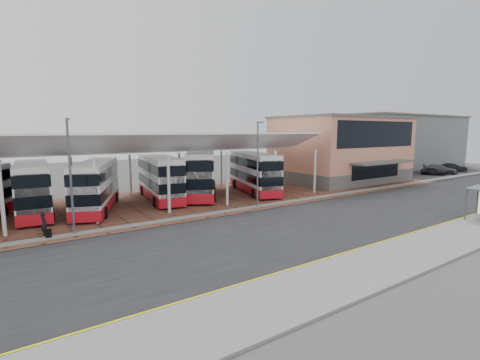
# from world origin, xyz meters

# --- Properties ---
(ground) EXTENTS (140.00, 140.00, 0.00)m
(ground) POSITION_xyz_m (0.00, 0.00, 0.00)
(ground) COLOR #474945
(road) EXTENTS (120.00, 14.00, 0.02)m
(road) POSITION_xyz_m (0.00, -1.00, 0.01)
(road) COLOR black
(road) RESTS_ON ground
(forecourt) EXTENTS (72.00, 16.00, 0.06)m
(forecourt) POSITION_xyz_m (2.00, 13.00, 0.03)
(forecourt) COLOR brown
(forecourt) RESTS_ON ground
(sidewalk) EXTENTS (120.00, 4.00, 0.14)m
(sidewalk) POSITION_xyz_m (0.00, -9.00, 0.07)
(sidewalk) COLOR slate
(sidewalk) RESTS_ON ground
(north_kerb) EXTENTS (120.00, 0.80, 0.14)m
(north_kerb) POSITION_xyz_m (0.00, 6.20, 0.07)
(north_kerb) COLOR slate
(north_kerb) RESTS_ON ground
(carpark_surface) EXTENTS (22.00, 10.00, 0.08)m
(carpark_surface) POSITION_xyz_m (44.00, 10.00, 0.04)
(carpark_surface) COLOR black
(carpark_surface) RESTS_ON ground
(yellow_line_near) EXTENTS (120.00, 0.12, 0.01)m
(yellow_line_near) POSITION_xyz_m (0.00, -7.00, 0.03)
(yellow_line_near) COLOR yellow
(yellow_line_near) RESTS_ON road
(yellow_line_far) EXTENTS (120.00, 0.12, 0.01)m
(yellow_line_far) POSITION_xyz_m (0.00, -6.70, 0.03)
(yellow_line_far) COLOR yellow
(yellow_line_far) RESTS_ON road
(canopy) EXTENTS (37.00, 11.63, 7.07)m
(canopy) POSITION_xyz_m (-6.00, 13.94, 5.80)
(canopy) COLOR silver
(canopy) RESTS_ON ground
(terminal) EXTENTS (18.40, 14.40, 9.25)m
(terminal) POSITION_xyz_m (23.00, 13.92, 4.66)
(terminal) COLOR #5C5A56
(terminal) RESTS_ON ground
(warehouse) EXTENTS (30.50, 20.50, 10.25)m
(warehouse) POSITION_xyz_m (48.00, 24.00, 5.15)
(warehouse) COLOR slate
(warehouse) RESTS_ON ground
(lamp_west) EXTENTS (0.16, 0.90, 8.07)m
(lamp_west) POSITION_xyz_m (-14.00, 6.27, 4.36)
(lamp_west) COLOR #595C61
(lamp_west) RESTS_ON ground
(lamp_east) EXTENTS (0.16, 0.90, 8.07)m
(lamp_east) POSITION_xyz_m (2.00, 6.27, 4.36)
(lamp_east) COLOR #595C61
(lamp_east) RESTS_ON ground
(bus_1) EXTENTS (3.25, 11.05, 4.50)m
(bus_1) POSITION_xyz_m (-15.79, 14.99, 2.29)
(bus_1) COLOR white
(bus_1) RESTS_ON forecourt
(bus_2) EXTENTS (6.33, 10.88, 4.43)m
(bus_2) POSITION_xyz_m (-10.93, 13.44, 2.26)
(bus_2) COLOR white
(bus_2) RESTS_ON forecourt
(bus_3) EXTENTS (4.24, 11.29, 4.54)m
(bus_3) POSITION_xyz_m (-4.34, 14.93, 2.32)
(bus_3) COLOR white
(bus_3) RESTS_ON forecourt
(bus_4) EXTENTS (8.43, 11.78, 4.95)m
(bus_4) POSITION_xyz_m (0.47, 14.59, 2.52)
(bus_4) COLOR white
(bus_4) RESTS_ON forecourt
(bus_5) EXTENTS (5.68, 11.44, 4.61)m
(bus_5) POSITION_xyz_m (6.51, 13.01, 2.35)
(bus_5) COLOR white
(bus_5) RESTS_ON forecourt
(pedestrian) EXTENTS (0.53, 0.69, 1.67)m
(pedestrian) POSITION_xyz_m (-15.74, 7.11, 0.90)
(pedestrian) COLOR black
(pedestrian) RESTS_ON forecourt
(suitcase) EXTENTS (0.36, 0.26, 0.62)m
(suitcase) POSITION_xyz_m (-15.58, 6.25, 0.37)
(suitcase) COLOR black
(suitcase) RESTS_ON forecourt
(carpark_car_a) EXTENTS (3.12, 3.89, 1.24)m
(carpark_car_a) POSITION_xyz_m (40.23, 9.21, 0.70)
(carpark_car_a) COLOR black
(carpark_car_a) RESTS_ON carpark_surface
(carpark_car_b) EXTENTS (4.20, 5.58, 1.50)m
(carpark_car_b) POSITION_xyz_m (43.14, 9.58, 0.83)
(carpark_car_b) COLOR #43454A
(carpark_car_b) RESTS_ON carpark_surface
(carpark_car_c) EXTENTS (3.66, 4.47, 1.43)m
(carpark_car_c) POSITION_xyz_m (48.55, 9.96, 0.80)
(carpark_car_c) COLOR black
(carpark_car_c) RESTS_ON carpark_surface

